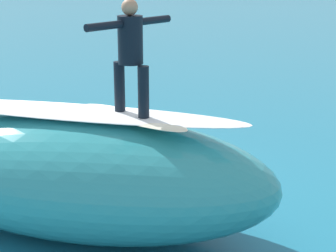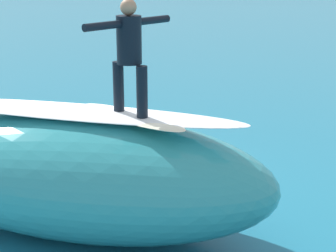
{
  "view_description": "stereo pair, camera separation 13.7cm",
  "coord_description": "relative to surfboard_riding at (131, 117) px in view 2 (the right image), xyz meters",
  "views": [
    {
      "loc": [
        -4.35,
        8.71,
        4.17
      ],
      "look_at": [
        -1.24,
        0.2,
        1.42
      ],
      "focal_mm": 60.79,
      "sensor_mm": 36.0,
      "label": 1
    },
    {
      "loc": [
        -4.48,
        8.67,
        4.17
      ],
      "look_at": [
        -1.24,
        0.2,
        1.42
      ],
      "focal_mm": 60.79,
      "sensor_mm": 36.0,
      "label": 2
    }
  ],
  "objects": [
    {
      "name": "foam_patch_mid",
      "position": [
        2.34,
        -3.48,
        -1.86
      ],
      "size": [
        1.08,
        1.08,
        0.12
      ],
      "primitive_type": "ellipsoid",
      "rotation": [
        0.0,
        0.0,
        2.56
      ],
      "color": "white",
      "rests_on": "ground_plane"
    },
    {
      "name": "surfboard_riding",
      "position": [
        0.0,
        0.0,
        0.0
      ],
      "size": [
        2.14,
        1.31,
        0.07
      ],
      "primitive_type": "ellipsoid",
      "rotation": [
        0.0,
        0.0,
        -0.4
      ],
      "color": "#EAE5C6",
      "rests_on": "wave_crest"
    },
    {
      "name": "wave_crest",
      "position": [
        0.86,
        0.07,
        -0.98
      ],
      "size": [
        6.3,
        3.07,
        1.89
      ],
      "primitive_type": "ellipsoid",
      "rotation": [
        0.0,
        0.0,
        0.08
      ],
      "color": "teal",
      "rests_on": "ground_plane"
    },
    {
      "name": "surfboard_paddling",
      "position": [
        -0.16,
        -2.61,
        -1.88
      ],
      "size": [
        1.24,
        2.51,
        0.07
      ],
      "primitive_type": "ellipsoid",
      "rotation": [
        0.0,
        0.0,
        -1.29
      ],
      "color": "#33B2D1",
      "rests_on": "ground_plane"
    },
    {
      "name": "surfer_riding",
      "position": [
        0.0,
        -0.0,
        0.98
      ],
      "size": [
        0.69,
        1.47,
        1.63
      ],
      "rotation": [
        0.0,
        0.0,
        -0.4
      ],
      "color": "black",
      "rests_on": "surfboard_riding"
    },
    {
      "name": "wave_foam_lip",
      "position": [
        0.86,
        0.07,
        0.01
      ],
      "size": [
        5.25,
        1.32,
        0.08
      ],
      "primitive_type": "ellipsoid",
      "rotation": [
        0.0,
        0.0,
        0.08
      ],
      "color": "white",
      "rests_on": "wave_crest"
    },
    {
      "name": "ground_plane",
      "position": [
        1.16,
        -1.5,
        -1.92
      ],
      "size": [
        120.0,
        120.0,
        0.0
      ],
      "primitive_type": "plane",
      "color": "teal"
    },
    {
      "name": "surfer_paddling",
      "position": [
        -0.2,
        -2.48,
        -1.72
      ],
      "size": [
        0.7,
        1.67,
        0.3
      ],
      "rotation": [
        0.0,
        0.0,
        -1.29
      ],
      "color": "black",
      "rests_on": "surfboard_paddling"
    },
    {
      "name": "foam_patch_near",
      "position": [
        1.84,
        -1.3,
        -1.84
      ],
      "size": [
        0.6,
        0.64,
        0.15
      ],
      "primitive_type": "ellipsoid",
      "rotation": [
        0.0,
        0.0,
        1.41
      ],
      "color": "white",
      "rests_on": "ground_plane"
    }
  ]
}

